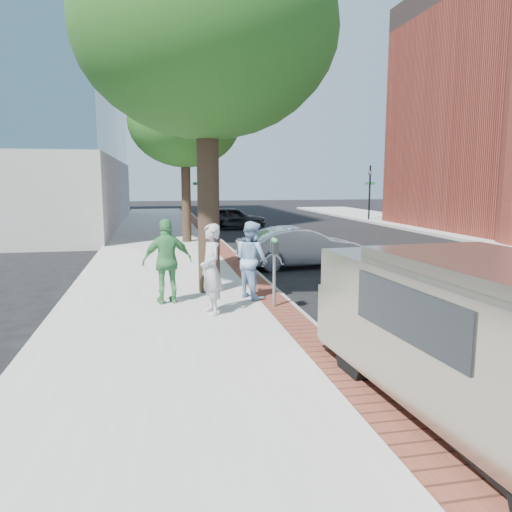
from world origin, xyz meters
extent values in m
plane|color=black|center=(0.00, 0.00, 0.00)|extent=(120.00, 120.00, 0.00)
cube|color=#9E9991|center=(-1.50, 8.00, 0.07)|extent=(5.00, 60.00, 0.15)
cube|color=brown|center=(0.70, 8.00, 0.15)|extent=(0.60, 60.00, 0.01)
cube|color=gray|center=(1.05, 8.00, 0.07)|extent=(0.10, 60.00, 0.15)
cylinder|color=black|center=(0.90, 22.00, 1.90)|extent=(0.12, 0.12, 3.80)
imported|color=black|center=(0.90, 22.00, 3.00)|extent=(0.18, 0.15, 0.90)
cube|color=#1E7238|center=(0.90, 22.00, 2.60)|extent=(0.70, 0.03, 0.18)
cylinder|color=black|center=(12.50, 22.00, 1.90)|extent=(0.12, 0.12, 3.80)
imported|color=black|center=(12.50, 22.00, 3.00)|extent=(0.18, 0.15, 0.90)
cube|color=#1E7238|center=(12.50, 22.00, 2.60)|extent=(0.70, 0.03, 0.18)
cylinder|color=black|center=(-0.60, 1.90, 2.35)|extent=(0.52, 0.52, 4.40)
ellipsoid|color=#1F4D16|center=(-0.60, 1.90, 6.20)|extent=(6.00, 6.00, 4.92)
cylinder|color=black|center=(-0.50, 12.00, 2.08)|extent=(0.40, 0.40, 3.85)
ellipsoid|color=#1F4D16|center=(-0.50, 12.00, 5.32)|extent=(4.80, 4.80, 3.94)
cylinder|color=gray|center=(0.58, 0.09, 0.72)|extent=(0.07, 0.07, 1.15)
cube|color=#2D3030|center=(0.58, 0.00, 1.42)|extent=(0.12, 0.14, 0.24)
cube|color=#2D3030|center=(0.58, 0.18, 1.42)|extent=(0.12, 0.14, 0.24)
sphere|color=#3F8C4C|center=(0.58, 0.00, 1.57)|extent=(0.11, 0.11, 0.11)
sphere|color=#3F8C4C|center=(0.58, 0.18, 1.57)|extent=(0.11, 0.11, 0.11)
imported|color=#A7A7AC|center=(-0.78, -0.19, 1.06)|extent=(0.56, 0.74, 1.82)
imported|color=#8EB6DC|center=(0.28, 1.07, 1.03)|extent=(0.97, 1.06, 1.75)
imported|color=#43944E|center=(-1.61, 0.89, 1.08)|extent=(1.15, 0.64, 1.85)
imported|color=#ABADB2|center=(2.75, 5.51, 0.66)|extent=(4.14, 1.88, 1.32)
imported|color=black|center=(2.56, 18.59, 0.65)|extent=(3.90, 1.74, 1.30)
cube|color=gray|center=(1.80, -5.31, 1.07)|extent=(2.38, 5.27, 1.45)
cube|color=gray|center=(1.65, -3.06, 0.77)|extent=(2.04, 1.10, 0.86)
cylinder|color=black|center=(0.81, -3.71, 0.34)|extent=(0.28, 0.70, 0.69)
cylinder|color=black|center=(2.57, -3.59, 0.34)|extent=(0.28, 0.70, 0.69)
cube|color=black|center=(0.76, -5.16, 1.39)|extent=(0.16, 2.14, 0.59)
cube|color=black|center=(1.62, -2.58, 1.13)|extent=(1.71, 0.14, 0.43)
camera|label=1|loc=(-1.84, -9.93, 2.81)|focal=35.00mm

